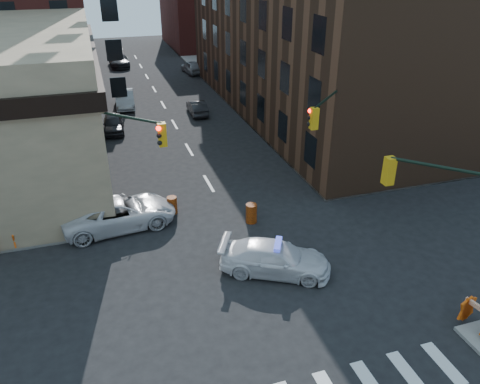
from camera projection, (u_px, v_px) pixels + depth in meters
ground at (262, 276)px, 21.40m from camera, size 140.00×140.00×0.00m
sidewalk_ne at (350, 76)px, 55.27m from camera, size 34.00×54.50×0.15m
commercial_row_ne at (316, 31)px, 40.73m from camera, size 14.00×34.00×14.00m
filler_ne at (220, 4)px, 71.53m from camera, size 16.00×16.00×12.00m
signal_pole_nw at (111, 160)px, 22.37m from camera, size 3.58×3.67×8.00m
signal_pole_ne at (331, 134)px, 25.51m from camera, size 3.67×3.58×8.00m
tree_ne_near at (243, 68)px, 43.83m from camera, size 3.00×3.00×4.85m
tree_ne_far at (221, 52)px, 50.61m from camera, size 3.00×3.00×4.85m
police_car at (275, 258)px, 21.35m from camera, size 5.44×4.16×1.47m
pickup at (119, 213)px, 24.86m from camera, size 6.23×3.40×1.66m
parked_car_wnear at (113, 124)px, 38.12m from camera, size 1.87×4.13×1.37m
parked_car_wfar at (125, 99)px, 44.15m from camera, size 1.91×4.83×1.57m
parked_car_wdeep at (119, 60)px, 59.79m from camera, size 2.44×5.73×1.65m
parked_car_enear at (197, 107)px, 42.27m from camera, size 1.43×3.91×1.28m
parked_car_efar at (192, 67)px, 56.48m from camera, size 2.20×4.54×1.49m
pedestrian_a at (96, 191)px, 26.72m from camera, size 0.76×0.75×1.77m
pedestrian_b at (61, 208)px, 25.00m from camera, size 0.86×0.68×1.70m
pedestrian_c at (25, 201)px, 25.38m from camera, size 1.23×0.70×1.97m
barrel_road at (251, 213)px, 25.40m from camera, size 0.74×0.74×1.08m
barrel_bank at (172, 205)px, 26.32m from camera, size 0.72×0.72×0.99m
barricade_se_a at (478, 316)px, 18.10m from camera, size 0.92×1.43×0.99m
barricade_nw_a at (68, 215)px, 24.98m from camera, size 1.43×0.83×1.02m
barricade_nw_b at (4, 241)px, 22.91m from camera, size 1.25×0.79×0.87m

